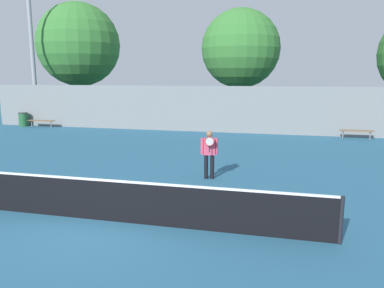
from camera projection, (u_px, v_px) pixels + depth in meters
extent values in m
plane|color=#285B7A|center=(102.00, 220.00, 9.12)|extent=(100.00, 100.00, 0.00)
cylinder|color=black|center=(341.00, 220.00, 7.74)|extent=(0.09, 0.09, 1.04)
cube|color=black|center=(101.00, 201.00, 9.04)|extent=(10.83, 0.03, 0.99)
cube|color=white|center=(100.00, 180.00, 8.94)|extent=(10.83, 0.04, 0.05)
cylinder|color=black|center=(206.00, 167.00, 12.77)|extent=(0.14, 0.14, 0.83)
cylinder|color=black|center=(212.00, 167.00, 12.77)|extent=(0.14, 0.14, 0.83)
cube|color=#DB4C6B|center=(209.00, 146.00, 12.64)|extent=(0.41, 0.28, 0.57)
cylinder|color=#DB4C6B|center=(202.00, 146.00, 12.65)|extent=(0.10, 0.10, 0.56)
cylinder|color=#DB4C6B|center=(216.00, 146.00, 12.64)|extent=(0.10, 0.10, 0.56)
sphere|color=#8E6647|center=(209.00, 134.00, 12.57)|extent=(0.21, 0.21, 0.21)
cylinder|color=black|center=(209.00, 149.00, 12.38)|extent=(0.03, 0.03, 0.22)
torus|color=red|center=(210.00, 141.00, 12.33)|extent=(0.31, 0.09, 0.31)
cylinder|color=silver|center=(210.00, 141.00, 12.33)|extent=(0.26, 0.06, 0.27)
cube|color=brown|center=(41.00, 121.00, 25.58)|extent=(1.90, 0.40, 0.04)
cylinder|color=gray|center=(32.00, 124.00, 25.80)|extent=(0.06, 0.06, 0.46)
cylinder|color=gray|center=(51.00, 125.00, 25.44)|extent=(0.06, 0.06, 0.46)
cube|color=brown|center=(357.00, 131.00, 20.81)|extent=(1.77, 0.40, 0.04)
cylinder|color=gray|center=(343.00, 135.00, 21.02)|extent=(0.06, 0.06, 0.46)
cylinder|color=gray|center=(370.00, 136.00, 20.69)|extent=(0.06, 0.06, 0.46)
cylinder|color=#939399|center=(31.00, 40.00, 25.80)|extent=(0.29, 0.29, 11.83)
cylinder|color=#235B33|center=(23.00, 120.00, 26.19)|extent=(0.62, 0.62, 0.92)
cylinder|color=#333338|center=(23.00, 113.00, 26.11)|extent=(0.65, 0.65, 0.04)
cube|color=gray|center=(215.00, 109.00, 23.29)|extent=(31.47, 0.06, 2.88)
cylinder|color=brown|center=(239.00, 102.00, 27.53)|extent=(0.37, 0.37, 3.17)
sphere|color=#387A33|center=(241.00, 49.00, 26.85)|extent=(5.63, 5.63, 5.63)
cylinder|color=brown|center=(81.00, 99.00, 29.91)|extent=(0.39, 0.39, 3.33)
sphere|color=#387A33|center=(79.00, 45.00, 29.15)|extent=(6.41, 6.41, 6.41)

